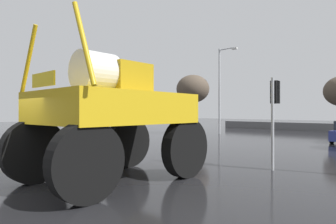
% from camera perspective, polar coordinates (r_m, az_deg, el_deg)
% --- Properties ---
extents(ground_plane, '(120.00, 120.00, 0.00)m').
position_cam_1_polar(ground_plane, '(21.78, 20.75, -5.62)').
color(ground_plane, black).
extents(median_island, '(1.51, 9.53, 0.15)m').
position_cam_1_polar(median_island, '(13.84, -24.32, -8.52)').
color(median_island, gray).
rests_on(median_island, ground).
extents(oversize_sprayer, '(4.02, 5.67, 4.72)m').
position_cam_1_polar(oversize_sprayer, '(9.12, -10.87, -0.37)').
color(oversize_sprayer, black).
rests_on(oversize_sprayer, ground).
extents(traffic_signal_near_left, '(0.24, 0.54, 3.88)m').
position_cam_1_polar(traffic_signal_near_left, '(17.30, -8.89, 2.33)').
color(traffic_signal_near_left, '#A8AAAF').
rests_on(traffic_signal_near_left, ground).
extents(traffic_signal_near_right, '(0.24, 0.54, 3.38)m').
position_cam_1_polar(traffic_signal_near_right, '(11.33, 20.30, 1.70)').
color(traffic_signal_near_right, '#A8AAAF').
rests_on(traffic_signal_near_right, ground).
extents(streetlight_far_left, '(2.03, 0.24, 8.32)m').
position_cam_1_polar(streetlight_far_left, '(28.52, 10.39, 5.01)').
color(streetlight_far_left, '#A8AAAF').
rests_on(streetlight_far_left, ground).
extents(bare_tree_left, '(3.23, 3.23, 5.79)m').
position_cam_1_polar(bare_tree_left, '(28.56, 4.92, 4.52)').
color(bare_tree_left, '#473828').
rests_on(bare_tree_left, ground).
extents(roadside_barrier, '(27.12, 0.24, 0.90)m').
position_cam_1_polar(roadside_barrier, '(35.33, 30.13, -2.74)').
color(roadside_barrier, '#59595B').
rests_on(roadside_barrier, ground).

